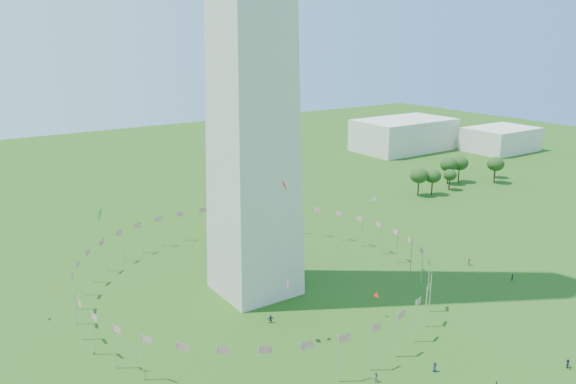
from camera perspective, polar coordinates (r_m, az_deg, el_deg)
name	(u,v)px	position (r m, az deg, el deg)	size (l,w,h in m)	color
flag_ring	(255,272)	(133.12, -3.36, -8.12)	(80.24, 80.24, 9.00)	silver
gov_building_east_a	(404,135)	(298.99, 11.66, 5.74)	(50.00, 30.00, 16.00)	beige
gov_building_east_b	(501,139)	(311.07, 20.81, 5.04)	(35.00, 25.00, 12.00)	beige
crowd	(426,383)	(103.96, 13.82, -18.29)	(90.34, 68.48, 1.96)	#74675D
kites_aloft	(331,224)	(110.95, 4.36, -3.23)	(105.55, 76.87, 39.65)	white
tree_line_east	(457,174)	(231.23, 16.77, 1.75)	(53.29, 16.28, 10.74)	#254E1A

